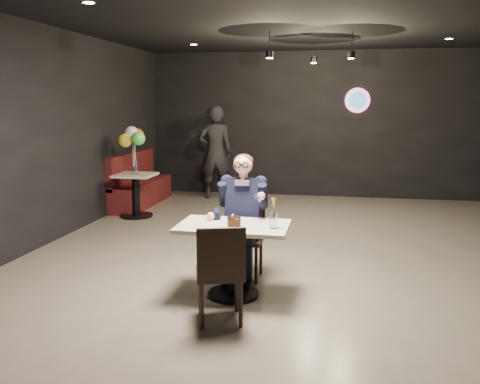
% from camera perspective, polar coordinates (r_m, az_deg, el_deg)
% --- Properties ---
extents(floor, '(9.00, 9.00, 0.00)m').
position_cam_1_polar(floor, '(6.55, 6.55, -7.38)').
color(floor, slate).
rests_on(floor, ground).
extents(wall_sign, '(0.50, 0.06, 0.50)m').
position_cam_1_polar(wall_sign, '(10.72, 13.05, 10.00)').
color(wall_sign, pink).
rests_on(wall_sign, floor).
extents(pendant_lights, '(1.40, 1.20, 0.36)m').
position_cam_1_polar(pendant_lights, '(8.31, 8.11, 16.32)').
color(pendant_lights, black).
rests_on(pendant_lights, floor).
extents(main_table, '(1.10, 0.70, 0.75)m').
position_cam_1_polar(main_table, '(5.18, -0.73, -7.69)').
color(main_table, beige).
rests_on(main_table, floor).
extents(chair_far, '(0.42, 0.46, 0.92)m').
position_cam_1_polar(chair_far, '(5.68, 0.41, -5.22)').
color(chair_far, black).
rests_on(chair_far, floor).
extents(chair_near, '(0.54, 0.57, 0.92)m').
position_cam_1_polar(chair_near, '(4.60, -2.28, -8.91)').
color(chair_near, black).
rests_on(chair_near, floor).
extents(seated_man, '(0.60, 0.80, 1.44)m').
position_cam_1_polar(seated_man, '(5.61, 0.41, -2.66)').
color(seated_man, black).
rests_on(seated_man, floor).
extents(dessert_plate, '(0.22, 0.22, 0.01)m').
position_cam_1_polar(dessert_plate, '(4.99, -0.85, -3.85)').
color(dessert_plate, white).
rests_on(dessert_plate, main_table).
extents(cake_slice, '(0.15, 0.13, 0.08)m').
position_cam_1_polar(cake_slice, '(4.97, -0.69, -3.33)').
color(cake_slice, black).
rests_on(cake_slice, dessert_plate).
extents(mint_leaf, '(0.06, 0.04, 0.01)m').
position_cam_1_polar(mint_leaf, '(4.92, -0.42, -3.01)').
color(mint_leaf, green).
rests_on(mint_leaf, cake_slice).
extents(sundae_glass, '(0.08, 0.08, 0.17)m').
position_cam_1_polar(sundae_glass, '(4.93, 3.72, -3.09)').
color(sundae_glass, silver).
rests_on(sundae_glass, main_table).
extents(wafer_cone, '(0.07, 0.07, 0.12)m').
position_cam_1_polar(wafer_cone, '(4.91, 3.83, -1.32)').
color(wafer_cone, tan).
rests_on(wafer_cone, sundae_glass).
extents(booth_bench, '(0.50, 2.01, 1.01)m').
position_cam_1_polar(booth_bench, '(9.94, -11.02, 1.43)').
color(booth_bench, '#41100D').
rests_on(booth_bench, floor).
extents(side_table, '(0.64, 0.64, 0.80)m').
position_cam_1_polar(side_table, '(8.93, -11.61, -0.22)').
color(side_table, beige).
rests_on(side_table, floor).
extents(balloon_vase, '(0.09, 0.09, 0.14)m').
position_cam_1_polar(balloon_vase, '(8.87, -11.70, 2.45)').
color(balloon_vase, silver).
rests_on(balloon_vase, side_table).
extents(balloon_bunch, '(0.42, 0.42, 0.70)m').
position_cam_1_polar(balloon_bunch, '(8.82, -11.80, 5.22)').
color(balloon_bunch, yellow).
rests_on(balloon_bunch, balloon_vase).
extents(passerby, '(0.78, 0.61, 1.90)m').
position_cam_1_polar(passerby, '(10.43, -2.79, 4.46)').
color(passerby, black).
rests_on(passerby, floor).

